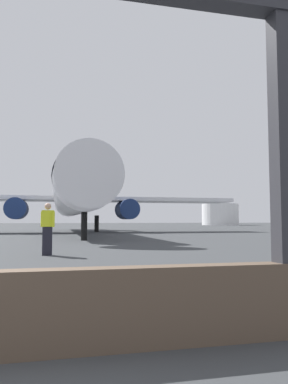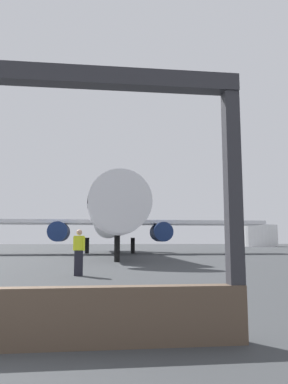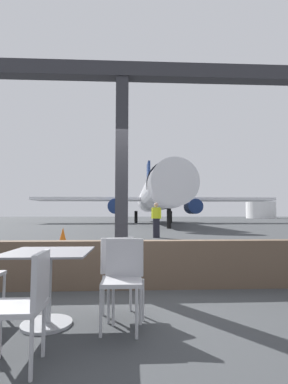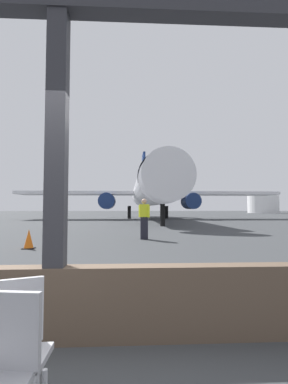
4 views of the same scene
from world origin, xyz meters
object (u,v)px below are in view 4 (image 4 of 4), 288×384
(ground_crew_worker, at_px, (144,218))
(fuel_storage_tank, at_px, (263,204))
(cafe_chair_aisle_right, at_px, (10,342))
(traffic_cone, at_px, (29,239))
(airplane, at_px, (150,190))

(ground_crew_worker, relative_size, fuel_storage_tank, 0.20)
(ground_crew_worker, height_order, fuel_storage_tank, fuel_storage_tank)
(cafe_chair_aisle_right, xyz_separation_m, traffic_cone, (-2.54, 7.99, -0.22))
(fuel_storage_tank, bearing_deg, airplane, -127.18)
(airplane, bearing_deg, fuel_storage_tank, 52.82)
(cafe_chair_aisle_right, distance_m, fuel_storage_tank, 89.12)
(fuel_storage_tank, bearing_deg, cafe_chair_aisle_right, -116.28)
(airplane, height_order, ground_crew_worker, airplane)
(airplane, xyz_separation_m, ground_crew_worker, (-1.87, -21.47, -2.57))
(airplane, relative_size, ground_crew_worker, 18.42)
(cafe_chair_aisle_right, bearing_deg, traffic_cone, 107.66)
(airplane, distance_m, ground_crew_worker, 21.70)
(cafe_chair_aisle_right, relative_size, airplane, 0.03)
(ground_crew_worker, distance_m, fuel_storage_tank, 78.96)
(traffic_cone, height_order, fuel_storage_tank, fuel_storage_tank)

